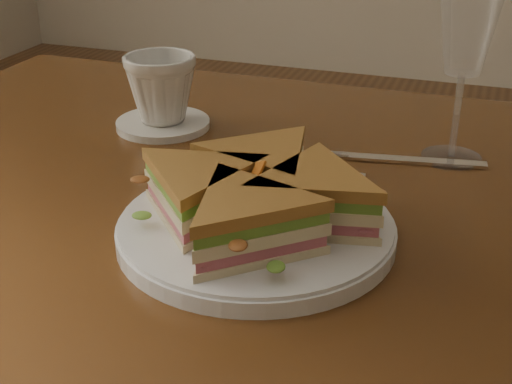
{
  "coord_description": "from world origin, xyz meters",
  "views": [
    {
      "loc": [
        0.21,
        -0.69,
        1.1
      ],
      "look_at": [
        0.01,
        -0.12,
        0.8
      ],
      "focal_mm": 50.0,
      "sensor_mm": 36.0,
      "label": 1
    }
  ],
  "objects_px": {
    "table": "(283,263)",
    "plate": "(256,231)",
    "saucer": "(163,124)",
    "coffee_cup": "(161,89)",
    "spoon": "(249,167)",
    "wine_glass": "(468,29)",
    "sandwich_wedges": "(256,197)",
    "knife": "(390,160)"
  },
  "relations": [
    {
      "from": "sandwich_wedges",
      "to": "saucer",
      "type": "distance_m",
      "value": 0.33
    },
    {
      "from": "sandwich_wedges",
      "to": "spoon",
      "type": "relative_size",
      "value": 1.55
    },
    {
      "from": "plate",
      "to": "sandwich_wedges",
      "type": "relative_size",
      "value": 0.96
    },
    {
      "from": "table",
      "to": "plate",
      "type": "relative_size",
      "value": 4.41
    },
    {
      "from": "table",
      "to": "wine_glass",
      "type": "bearing_deg",
      "value": 41.06
    },
    {
      "from": "table",
      "to": "coffee_cup",
      "type": "height_order",
      "value": "coffee_cup"
    },
    {
      "from": "plate",
      "to": "coffee_cup",
      "type": "xyz_separation_m",
      "value": [
        -0.22,
        0.25,
        0.05
      ]
    },
    {
      "from": "plate",
      "to": "saucer",
      "type": "bearing_deg",
      "value": 131.89
    },
    {
      "from": "table",
      "to": "knife",
      "type": "height_order",
      "value": "knife"
    },
    {
      "from": "table",
      "to": "knife",
      "type": "bearing_deg",
      "value": 49.43
    },
    {
      "from": "spoon",
      "to": "coffee_cup",
      "type": "height_order",
      "value": "coffee_cup"
    },
    {
      "from": "spoon",
      "to": "knife",
      "type": "bearing_deg",
      "value": 19.25
    },
    {
      "from": "table",
      "to": "sandwich_wedges",
      "type": "bearing_deg",
      "value": -86.49
    },
    {
      "from": "sandwich_wedges",
      "to": "knife",
      "type": "relative_size",
      "value": 1.33
    },
    {
      "from": "knife",
      "to": "coffee_cup",
      "type": "height_order",
      "value": "coffee_cup"
    },
    {
      "from": "wine_glass",
      "to": "saucer",
      "type": "height_order",
      "value": "wine_glass"
    },
    {
      "from": "table",
      "to": "plate",
      "type": "bearing_deg",
      "value": -86.49
    },
    {
      "from": "spoon",
      "to": "coffee_cup",
      "type": "bearing_deg",
      "value": 139.79
    },
    {
      "from": "sandwich_wedges",
      "to": "spoon",
      "type": "xyz_separation_m",
      "value": [
        -0.06,
        0.15,
        -0.04
      ]
    },
    {
      "from": "coffee_cup",
      "to": "table",
      "type": "bearing_deg",
      "value": -8.27
    },
    {
      "from": "saucer",
      "to": "coffee_cup",
      "type": "distance_m",
      "value": 0.05
    },
    {
      "from": "coffee_cup",
      "to": "spoon",
      "type": "bearing_deg",
      "value": -8.29
    },
    {
      "from": "wine_glass",
      "to": "coffee_cup",
      "type": "distance_m",
      "value": 0.4
    },
    {
      "from": "wine_glass",
      "to": "coffee_cup",
      "type": "height_order",
      "value": "wine_glass"
    },
    {
      "from": "knife",
      "to": "coffee_cup",
      "type": "xyz_separation_m",
      "value": [
        -0.31,
        0.01,
        0.05
      ]
    },
    {
      "from": "spoon",
      "to": "saucer",
      "type": "bearing_deg",
      "value": 139.79
    },
    {
      "from": "table",
      "to": "knife",
      "type": "relative_size",
      "value": 5.6
    },
    {
      "from": "sandwich_wedges",
      "to": "table",
      "type": "bearing_deg",
      "value": 93.51
    },
    {
      "from": "saucer",
      "to": "plate",
      "type": "bearing_deg",
      "value": -48.11
    },
    {
      "from": "table",
      "to": "sandwich_wedges",
      "type": "distance_m",
      "value": 0.19
    },
    {
      "from": "wine_glass",
      "to": "table",
      "type": "bearing_deg",
      "value": -138.94
    },
    {
      "from": "plate",
      "to": "sandwich_wedges",
      "type": "distance_m",
      "value": 0.04
    },
    {
      "from": "sandwich_wedges",
      "to": "knife",
      "type": "distance_m",
      "value": 0.25
    },
    {
      "from": "coffee_cup",
      "to": "knife",
      "type": "bearing_deg",
      "value": 20.27
    },
    {
      "from": "knife",
      "to": "wine_glass",
      "type": "height_order",
      "value": "wine_glass"
    },
    {
      "from": "table",
      "to": "plate",
      "type": "xyz_separation_m",
      "value": [
        0.01,
        -0.12,
        0.11
      ]
    },
    {
      "from": "wine_glass",
      "to": "coffee_cup",
      "type": "relative_size",
      "value": 2.3
    },
    {
      "from": "table",
      "to": "spoon",
      "type": "height_order",
      "value": "spoon"
    },
    {
      "from": "sandwich_wedges",
      "to": "coffee_cup",
      "type": "distance_m",
      "value": 0.33
    },
    {
      "from": "sandwich_wedges",
      "to": "coffee_cup",
      "type": "height_order",
      "value": "coffee_cup"
    },
    {
      "from": "plate",
      "to": "wine_glass",
      "type": "distance_m",
      "value": 0.35
    },
    {
      "from": "sandwich_wedges",
      "to": "wine_glass",
      "type": "height_order",
      "value": "wine_glass"
    }
  ]
}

